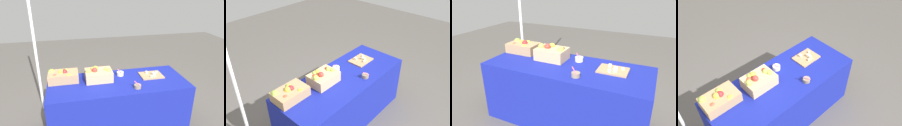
# 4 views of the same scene
# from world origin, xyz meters

# --- Properties ---
(ground_plane) EXTENTS (10.00, 10.00, 0.00)m
(ground_plane) POSITION_xyz_m (0.00, 0.00, 0.00)
(ground_plane) COLOR #56514C
(table) EXTENTS (1.90, 0.76, 0.74)m
(table) POSITION_xyz_m (0.00, 0.00, 0.37)
(table) COLOR navy
(table) RESTS_ON ground_plane
(apple_crate_left) EXTENTS (0.40, 0.27, 0.17)m
(apple_crate_left) POSITION_xyz_m (-0.74, 0.18, 0.81)
(apple_crate_left) COLOR tan
(apple_crate_left) RESTS_ON table
(apple_crate_middle) EXTENTS (0.37, 0.27, 0.19)m
(apple_crate_middle) POSITION_xyz_m (-0.25, 0.11, 0.82)
(apple_crate_middle) COLOR tan
(apple_crate_middle) RESTS_ON table
(cutting_board_front) EXTENTS (0.32, 0.25, 0.06)m
(cutting_board_front) POSITION_xyz_m (0.51, 0.07, 0.75)
(cutting_board_front) COLOR tan
(cutting_board_front) RESTS_ON table
(sample_bowl_near) EXTENTS (0.10, 0.09, 0.10)m
(sample_bowl_near) POSITION_xyz_m (0.20, -0.23, 0.77)
(sample_bowl_near) COLOR gray
(sample_bowl_near) RESTS_ON table
(sample_bowl_mid) EXTENTS (0.10, 0.10, 0.10)m
(sample_bowl_mid) POSITION_xyz_m (0.08, 0.18, 0.77)
(sample_bowl_mid) COLOR silver
(sample_bowl_mid) RESTS_ON table
(tent_pole) EXTENTS (0.04, 0.04, 2.27)m
(tent_pole) POSITION_xyz_m (-1.13, 0.69, 1.13)
(tent_pole) COLOR white
(tent_pole) RESTS_ON ground_plane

